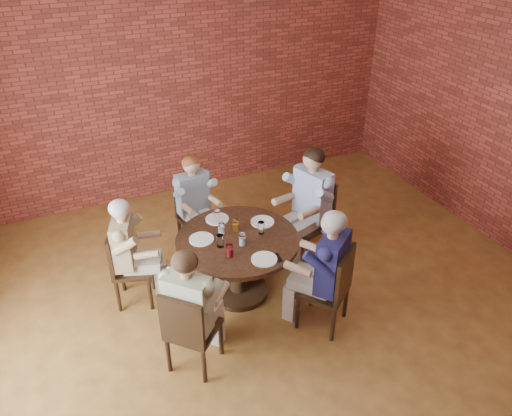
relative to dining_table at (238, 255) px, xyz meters
name	(u,v)px	position (x,y,z in m)	size (l,w,h in m)	color
floor	(288,343)	(0.16, -0.91, -0.53)	(7.00, 7.00, 0.00)	olive
wall_back	(176,79)	(0.16, 2.59, 1.17)	(7.00, 7.00, 0.00)	maroon
dining_table	(238,255)	(0.00, 0.00, 0.00)	(1.31, 1.31, 0.75)	black
chair_a	(313,215)	(1.14, 0.38, 0.00)	(0.59, 0.59, 0.98)	black
diner_a	(308,205)	(1.05, 0.35, 0.18)	(0.58, 0.71, 1.42)	#425FAC
chair_b	(193,212)	(-0.16, 1.08, -0.04)	(0.45, 0.45, 0.90)	black
diner_b	(195,205)	(-0.14, 1.01, 0.11)	(0.49, 0.60, 1.27)	gray
chair_c	(125,264)	(-1.14, 0.38, -0.03)	(0.50, 0.50, 0.90)	black
diner_c	(131,253)	(-1.07, 0.36, 0.11)	(0.49, 0.61, 1.27)	brown
chair_d	(189,329)	(-0.81, -0.81, -0.02)	(0.60, 0.60, 0.94)	black
diner_d	(192,310)	(-0.75, -0.75, 0.14)	(0.53, 0.65, 1.33)	#BDAA95
chair_e	(332,286)	(0.67, -0.85, -0.01)	(0.62, 0.62, 0.96)	black
diner_e	(325,271)	(0.61, -0.77, 0.15)	(0.55, 0.67, 1.37)	#1B1A4B
plate_a	(262,222)	(0.37, 0.17, 0.23)	(0.26, 0.26, 0.01)	white
plate_b	(217,219)	(-0.07, 0.43, 0.23)	(0.26, 0.26, 0.01)	white
plate_c	(201,239)	(-0.36, 0.13, 0.23)	(0.26, 0.26, 0.01)	white
plate_d	(264,259)	(0.10, -0.45, 0.23)	(0.26, 0.26, 0.01)	white
glass_a	(261,228)	(0.27, -0.02, 0.29)	(0.07, 0.07, 0.14)	white
glass_b	(235,225)	(0.03, 0.14, 0.29)	(0.07, 0.07, 0.14)	white
glass_c	(217,216)	(-0.08, 0.40, 0.29)	(0.07, 0.07, 0.14)	white
glass_d	(221,229)	(-0.13, 0.14, 0.29)	(0.07, 0.07, 0.14)	white
glass_e	(220,241)	(-0.22, -0.06, 0.29)	(0.07, 0.07, 0.14)	white
glass_f	(230,251)	(-0.19, -0.26, 0.29)	(0.07, 0.07, 0.14)	white
glass_g	(242,239)	(0.00, -0.13, 0.29)	(0.07, 0.07, 0.14)	white
smartphone	(277,258)	(0.23, -0.48, 0.23)	(0.07, 0.14, 0.01)	black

